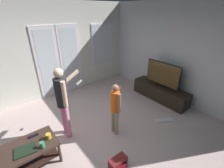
# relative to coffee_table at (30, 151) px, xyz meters

# --- Properties ---
(ground_plane) EXTENTS (5.94, 4.88, 0.02)m
(ground_plane) POSITION_rel_coffee_table_xyz_m (1.06, -0.14, -0.33)
(ground_plane) COLOR #C2A9A4
(wall_back_with_doors) EXTENTS (5.94, 0.09, 2.78)m
(wall_back_with_doors) POSITION_rel_coffee_table_xyz_m (1.16, 2.26, 1.03)
(wall_back_with_doors) COLOR silver
(wall_back_with_doors) RESTS_ON ground_plane
(wall_right_plain) EXTENTS (0.06, 4.88, 2.75)m
(wall_right_plain) POSITION_rel_coffee_table_xyz_m (4.00, -0.14, 1.05)
(wall_right_plain) COLOR silver
(wall_right_plain) RESTS_ON ground_plane
(coffee_table) EXTENTS (0.89, 0.59, 0.44)m
(coffee_table) POSITION_rel_coffee_table_xyz_m (0.00, 0.00, 0.00)
(coffee_table) COLOR #38261F
(coffee_table) RESTS_ON ground_plane
(tv_stand) EXTENTS (0.47, 1.71, 0.44)m
(tv_stand) POSITION_rel_coffee_table_xyz_m (3.64, -0.07, -0.10)
(tv_stand) COLOR black
(tv_stand) RESTS_ON ground_plane
(flat_screen_tv) EXTENTS (0.08, 1.07, 0.73)m
(flat_screen_tv) POSITION_rel_coffee_table_xyz_m (3.64, -0.07, 0.49)
(flat_screen_tv) COLOR black
(flat_screen_tv) RESTS_ON tv_stand
(person_adult) EXTENTS (0.65, 0.42, 1.55)m
(person_adult) POSITION_rel_coffee_table_xyz_m (0.81, 0.30, 0.61)
(person_adult) COLOR pink
(person_adult) RESTS_ON ground_plane
(person_child) EXTENTS (0.38, 0.32, 1.19)m
(person_child) POSITION_rel_coffee_table_xyz_m (1.65, -0.31, 0.39)
(person_child) COLOR tan
(person_child) RESTS_ON ground_plane
(backpack) EXTENTS (0.32, 0.20, 0.20)m
(backpack) POSITION_rel_coffee_table_xyz_m (1.13, -1.01, -0.22)
(backpack) COLOR maroon
(backpack) RESTS_ON ground_plane
(loose_keyboard) EXTENTS (0.45, 0.31, 0.02)m
(loose_keyboard) POSITION_rel_coffee_table_xyz_m (2.85, -0.78, -0.31)
(loose_keyboard) COLOR white
(loose_keyboard) RESTS_ON ground_plane
(laptop_closed) EXTENTS (0.36, 0.29, 0.02)m
(laptop_closed) POSITION_rel_coffee_table_xyz_m (-0.05, -0.08, 0.13)
(laptop_closed) COLOR black
(laptop_closed) RESTS_ON coffee_table
(cup_near_edge) EXTENTS (0.08, 0.08, 0.11)m
(cup_near_edge) POSITION_rel_coffee_table_xyz_m (0.18, -0.19, 0.18)
(cup_near_edge) COLOR #358854
(cup_near_edge) RESTS_ON coffee_table
(cup_by_laptop) EXTENTS (0.09, 0.09, 0.10)m
(cup_by_laptop) POSITION_rel_coffee_table_xyz_m (0.33, -0.05, 0.17)
(cup_by_laptop) COLOR gold
(cup_by_laptop) RESTS_ON coffee_table
(tv_remote_black) EXTENTS (0.17, 0.05, 0.02)m
(tv_remote_black) POSITION_rel_coffee_table_xyz_m (0.13, 0.17, 0.13)
(tv_remote_black) COLOR black
(tv_remote_black) RESTS_ON coffee_table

